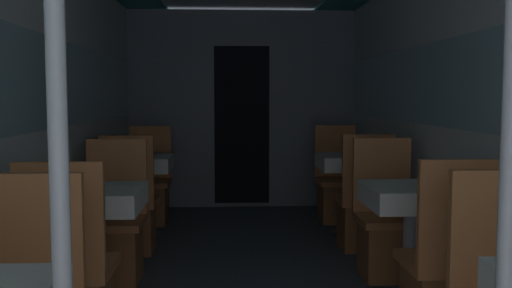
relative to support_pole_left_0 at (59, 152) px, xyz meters
name	(u,v)px	position (x,y,z in m)	size (l,w,h in m)	color
wall_left	(44,116)	(-0.69, 2.09, 0.03)	(0.05, 8.23, 2.29)	silver
wall_right	(456,115)	(1.97, 2.09, 0.03)	(0.05, 8.23, 2.29)	silver
bulkhead_far	(242,110)	(0.64, 5.08, -0.01)	(2.62, 0.09, 2.29)	slate
support_pole_left_0	(59,152)	(0.00, 0.00, 0.00)	(0.06, 0.06, 2.29)	silver
dining_table_left_1	(95,209)	(-0.33, 1.83, -0.52)	(0.57, 0.57, 0.75)	#4C4C51
chair_left_far_1	(114,239)	(-0.33, 2.38, -0.85)	(0.43, 0.43, 0.99)	#9C5B31
dining_table_left_2	(140,170)	(-0.33, 3.66, -0.52)	(0.57, 0.57, 0.75)	#4C4C51
chair_left_near_2	(131,217)	(-0.33, 3.11, -0.85)	(0.43, 0.43, 0.99)	#9C5B31
chair_left_far_2	(149,195)	(-0.33, 4.21, -0.85)	(0.43, 0.43, 0.99)	#9C5B31
support_pole_right_0	(510,150)	(1.28, 0.00, 0.00)	(0.06, 0.06, 2.29)	silver
dining_table_right_1	(413,206)	(1.61, 1.83, -0.52)	(0.57, 0.57, 0.75)	#4C4C51
chair_right_near_1	(445,287)	(1.61, 1.28, -0.85)	(0.43, 0.43, 0.99)	#9C5B31
chair_right_far_1	(387,236)	(1.61, 2.38, -0.85)	(0.43, 0.43, 0.99)	#9C5B31
dining_table_right_2	(349,169)	(1.61, 3.66, -0.52)	(0.57, 0.57, 0.75)	#4C4C51
chair_right_near_2	(363,215)	(1.61, 3.11, -0.85)	(0.43, 0.43, 0.99)	#9C5B31
chair_right_far_2	(337,193)	(1.61, 4.21, -0.85)	(0.43, 0.43, 0.99)	#9C5B31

